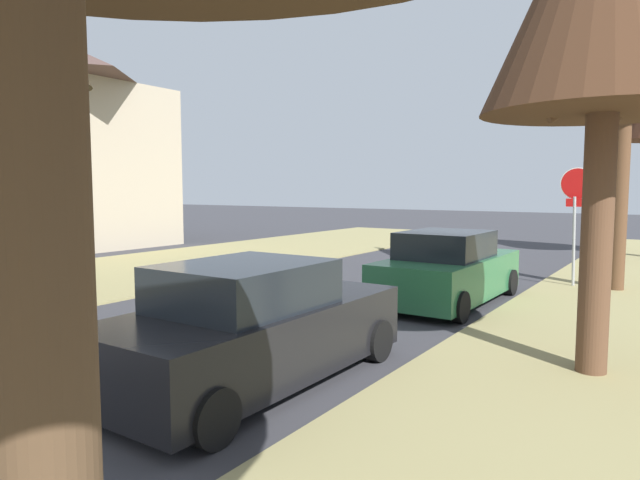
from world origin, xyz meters
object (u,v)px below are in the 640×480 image
Objects in this scene: parked_sedan_green at (448,270)px; parked_sedan_black at (254,327)px; stop_sign_far at (576,201)px; parked_motorcycle at (34,311)px; street_tree_right_mid_b at (630,0)px; street_tree_left_mid_a at (19,25)px.

parked_sedan_black is at bearing -92.16° from parked_sedan_green.
stop_sign_far is 0.67× the size of parked_sedan_black.
street_tree_right_mid_b is at bearing 53.78° from parked_motorcycle.
street_tree_left_mid_a is at bearing 151.50° from parked_motorcycle.
stop_sign_far reaches higher than parked_sedan_black.
street_tree_left_mid_a is 1.66× the size of parked_sedan_black.
stop_sign_far is 1.44× the size of parked_motorcycle.
street_tree_right_mid_b is 1.20× the size of street_tree_left_mid_a.
street_tree_left_mid_a is 6.57m from parked_motorcycle.
street_tree_right_mid_b is 13.64m from street_tree_left_mid_a.
parked_sedan_green is at bearing -118.64° from stop_sign_far.
stop_sign_far is 12.20m from parked_motorcycle.
stop_sign_far is at bearing 57.37° from parked_motorcycle.
parked_motorcycle is at bearing -28.50° from street_tree_left_mid_a.
stop_sign_far reaches higher than parked_motorcycle.
parked_sedan_green is at bearing 32.14° from street_tree_left_mid_a.
parked_sedan_green is (-2.89, -3.57, -6.11)m from street_tree_right_mid_b.
parked_sedan_black is at bearing 5.83° from parked_motorcycle.
street_tree_right_mid_b is 4.29× the size of parked_motorcycle.
parked_motorcycle is at bearing -122.63° from stop_sign_far.
street_tree_right_mid_b reaches higher than stop_sign_far.
parked_sedan_black is (-3.12, -9.75, -6.11)m from street_tree_right_mid_b.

